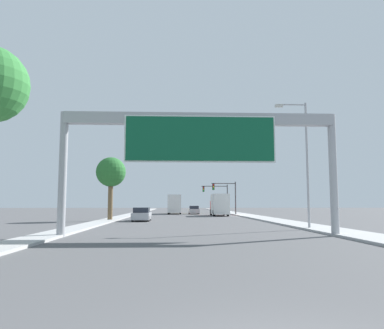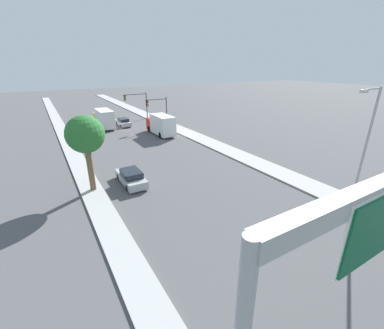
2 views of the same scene
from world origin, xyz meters
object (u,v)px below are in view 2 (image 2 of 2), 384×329
truck_box_secondary (161,125)px  street_lamp_right (365,144)px  car_mid_right (131,177)px  car_mid_left (123,122)px  truck_box_primary (104,119)px  traffic_light_mid_block (139,101)px  palm_tree_background (85,135)px  traffic_light_near_intersection (160,108)px

truck_box_secondary → street_lamp_right: (3.08, -29.88, 3.96)m
truck_box_secondary → car_mid_right: bearing=-123.3°
car_mid_left → truck_box_secondary: 10.54m
truck_box_primary → street_lamp_right: street_lamp_right is taller
traffic_light_mid_block → palm_tree_background: bearing=-117.3°
truck_box_primary → street_lamp_right: (10.08, -39.92, 3.92)m
truck_box_primary → street_lamp_right: bearing=-75.8°
palm_tree_background → truck_box_primary: bearing=74.6°
car_mid_left → car_mid_right: (-7.00, -25.90, 0.01)m
traffic_light_near_intersection → truck_box_primary: bearing=148.2°
truck_box_primary → street_lamp_right: 41.36m
car_mid_left → traffic_light_mid_block: (4.99, 4.64, 3.12)m
truck_box_primary → traffic_light_mid_block: 9.83m
traffic_light_near_intersection → traffic_light_mid_block: size_ratio=1.00×
car_mid_right → palm_tree_background: bearing=173.6°
car_mid_left → traffic_light_mid_block: traffic_light_mid_block is taller
car_mid_left → truck_box_primary: bearing=177.6°
palm_tree_background → car_mid_left: bearing=67.5°
truck_box_secondary → street_lamp_right: 30.30m
truck_box_primary → traffic_light_near_intersection: bearing=-31.8°
car_mid_left → street_lamp_right: bearing=-80.6°
truck_box_secondary → palm_tree_background: (-14.06, -15.61, 3.66)m
truck_box_secondary → traffic_light_near_intersection: 5.32m
traffic_light_near_intersection → traffic_light_mid_block: bearing=92.2°
car_mid_right → palm_tree_background: palm_tree_background is taller
car_mid_left → truck_box_secondary: bearing=-70.5°
traffic_light_near_intersection → truck_box_secondary: bearing=-112.5°
truck_box_primary → traffic_light_mid_block: (8.49, 4.49, 2.08)m
car_mid_right → traffic_light_mid_block: bearing=68.6°
truck_box_primary → traffic_light_mid_block: bearing=27.9°
traffic_light_near_intersection → palm_tree_background: 25.73m
traffic_light_mid_block → car_mid_right: bearing=-111.4°
car_mid_right → palm_tree_background: (-3.56, 0.40, 4.66)m
traffic_light_mid_block → palm_tree_background: 33.95m
truck_box_secondary → traffic_light_mid_block: (1.49, 14.53, 2.11)m
car_mid_left → traffic_light_near_intersection: bearing=-45.0°
street_lamp_right → traffic_light_near_intersection: bearing=92.0°
palm_tree_background → street_lamp_right: 22.30m
car_mid_left → car_mid_right: size_ratio=1.01×
car_mid_left → street_lamp_right: (6.58, -39.78, 4.96)m
traffic_light_near_intersection → palm_tree_background: size_ratio=0.78×
street_lamp_right → truck_box_secondary: bearing=95.9°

